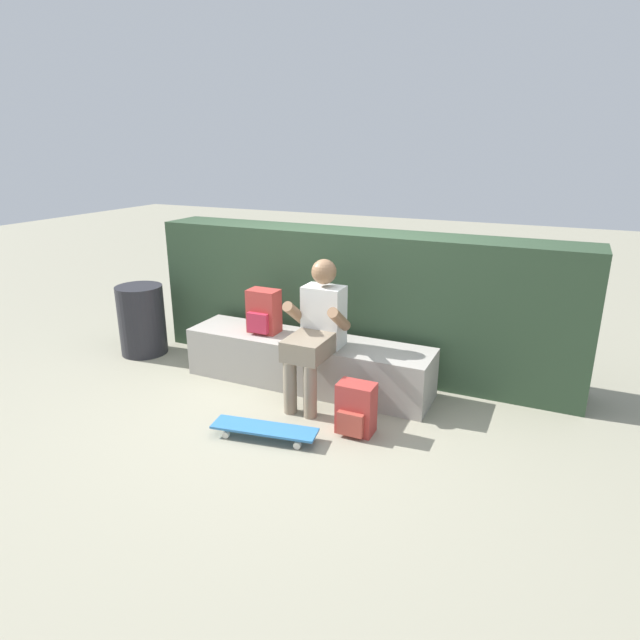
{
  "coord_description": "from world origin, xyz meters",
  "views": [
    {
      "loc": [
        1.99,
        -3.7,
        2.09
      ],
      "look_at": [
        0.12,
        0.35,
        0.63
      ],
      "focal_mm": 30.12,
      "sensor_mm": 36.0,
      "label": 1
    }
  ],
  "objects_px": {
    "skateboard_near_person": "(264,429)",
    "trash_bin": "(142,320)",
    "bench_main": "(307,362)",
    "backpack_on_ground": "(356,409)",
    "backpack_on_bench": "(263,312)",
    "person_skater": "(317,328)"
  },
  "relations": [
    {
      "from": "bench_main",
      "to": "backpack_on_ground",
      "type": "height_order",
      "value": "bench_main"
    },
    {
      "from": "skateboard_near_person",
      "to": "backpack_on_ground",
      "type": "relative_size",
      "value": 2.05
    },
    {
      "from": "bench_main",
      "to": "backpack_on_ground",
      "type": "bearing_deg",
      "value": -40.94
    },
    {
      "from": "backpack_on_bench",
      "to": "backpack_on_ground",
      "type": "relative_size",
      "value": 1.0
    },
    {
      "from": "person_skater",
      "to": "backpack_on_bench",
      "type": "distance_m",
      "value": 0.67
    },
    {
      "from": "bench_main",
      "to": "backpack_on_bench",
      "type": "height_order",
      "value": "backpack_on_bench"
    },
    {
      "from": "bench_main",
      "to": "trash_bin",
      "type": "relative_size",
      "value": 3.13
    },
    {
      "from": "person_skater",
      "to": "backpack_on_bench",
      "type": "xyz_separation_m",
      "value": [
        -0.64,
        0.21,
        -0.01
      ]
    },
    {
      "from": "skateboard_near_person",
      "to": "backpack_on_bench",
      "type": "bearing_deg",
      "value": 120.04
    },
    {
      "from": "bench_main",
      "to": "backpack_on_bench",
      "type": "relative_size",
      "value": 5.66
    },
    {
      "from": "backpack_on_ground",
      "to": "trash_bin",
      "type": "distance_m",
      "value": 2.69
    },
    {
      "from": "skateboard_near_person",
      "to": "backpack_on_bench",
      "type": "relative_size",
      "value": 2.05
    },
    {
      "from": "bench_main",
      "to": "backpack_on_ground",
      "type": "relative_size",
      "value": 5.66
    },
    {
      "from": "person_skater",
      "to": "trash_bin",
      "type": "bearing_deg",
      "value": 174.19
    },
    {
      "from": "backpack_on_ground",
      "to": "person_skater",
      "type": "bearing_deg",
      "value": 142.34
    },
    {
      "from": "backpack_on_bench",
      "to": "backpack_on_ground",
      "type": "height_order",
      "value": "backpack_on_bench"
    },
    {
      "from": "person_skater",
      "to": "skateboard_near_person",
      "type": "xyz_separation_m",
      "value": [
        -0.07,
        -0.76,
        -0.57
      ]
    },
    {
      "from": "trash_bin",
      "to": "bench_main",
      "type": "bearing_deg",
      "value": 0.25
    },
    {
      "from": "person_skater",
      "to": "backpack_on_bench",
      "type": "relative_size",
      "value": 2.99
    },
    {
      "from": "trash_bin",
      "to": "backpack_on_ground",
      "type": "bearing_deg",
      "value": -13.09
    },
    {
      "from": "skateboard_near_person",
      "to": "trash_bin",
      "type": "height_order",
      "value": "trash_bin"
    },
    {
      "from": "backpack_on_ground",
      "to": "bench_main",
      "type": "bearing_deg",
      "value": 139.06
    }
  ]
}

